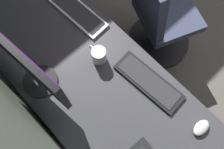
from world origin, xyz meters
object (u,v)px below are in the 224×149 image
at_px(monitor_primary, 27,65).
at_px(coffee_mug, 99,55).
at_px(keyboard_spare, 149,82).
at_px(mouse_spare, 201,128).
at_px(keyboard_main, 78,12).
at_px(drawer_pedestal, 95,101).
at_px(office_chair, 159,18).

xyz_separation_m(monitor_primary, coffee_mug, (-0.12, -0.34, -0.19)).
height_order(keyboard_spare, mouse_spare, mouse_spare).
relative_size(monitor_primary, keyboard_main, 1.25).
xyz_separation_m(drawer_pedestal, coffee_mug, (0.09, -0.14, 0.43)).
bearing_deg(keyboard_spare, monitor_primary, 46.34).
bearing_deg(office_chair, keyboard_spare, 122.62).
xyz_separation_m(keyboard_spare, office_chair, (0.34, -0.53, -0.28)).
bearing_deg(monitor_primary, mouse_spare, -149.93).
distance_m(keyboard_spare, mouse_spare, 0.37).
bearing_deg(mouse_spare, drawer_pedestal, 24.46).
xyz_separation_m(keyboard_main, keyboard_spare, (-0.63, 0.01, 0.00)).
xyz_separation_m(drawer_pedestal, office_chair, (0.12, -0.78, 0.11)).
distance_m(mouse_spare, office_chair, 0.92).
distance_m(monitor_primary, keyboard_spare, 0.66).
distance_m(drawer_pedestal, monitor_primary, 0.69).
bearing_deg(mouse_spare, coffee_mug, 10.40).
height_order(drawer_pedestal, monitor_primary, monitor_primary).
relative_size(mouse_spare, office_chair, 0.11).
bearing_deg(office_chair, mouse_spare, 144.07).
bearing_deg(office_chair, monitor_primary, 84.90).
bearing_deg(monitor_primary, keyboard_main, -65.54).
bearing_deg(coffee_mug, office_chair, -86.71).
distance_m(drawer_pedestal, keyboard_main, 0.63).
relative_size(monitor_primary, keyboard_spare, 1.24).
bearing_deg(keyboard_main, coffee_mug, 160.83).
xyz_separation_m(keyboard_spare, coffee_mug, (0.30, 0.11, 0.04)).
bearing_deg(drawer_pedestal, keyboard_spare, -130.63).
bearing_deg(office_chair, drawer_pedestal, 98.91).
xyz_separation_m(mouse_spare, coffee_mug, (0.67, 0.12, 0.04)).
bearing_deg(coffee_mug, monitor_primary, 69.88).
bearing_deg(mouse_spare, keyboard_spare, 2.31).
height_order(monitor_primary, keyboard_main, monitor_primary).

